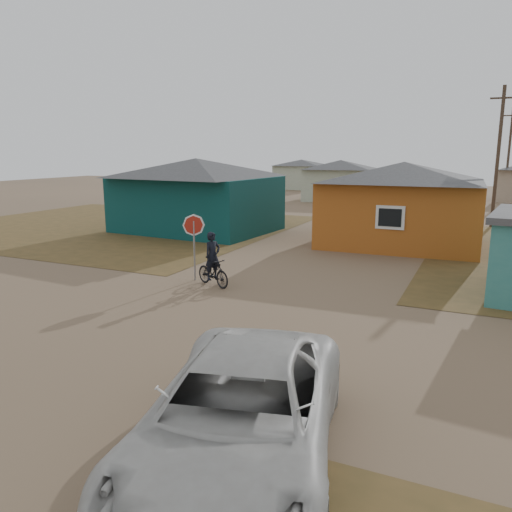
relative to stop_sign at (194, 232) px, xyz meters
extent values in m
plane|color=brown|center=(2.83, -4.03, -1.71)|extent=(120.00, 120.00, 0.00)
cube|color=brown|center=(-11.17, 8.97, -1.70)|extent=(20.00, 18.00, 0.00)
cube|color=#093433|center=(-5.67, 9.47, -0.21)|extent=(8.40, 6.54, 3.00)
pyramid|color=#373739|center=(-5.67, 9.47, 1.79)|extent=(8.93, 7.08, 1.00)
cube|color=#A9551A|center=(5.33, 9.97, -0.21)|extent=(7.21, 6.24, 3.00)
pyramid|color=#373739|center=(5.33, 9.97, 1.74)|extent=(7.72, 6.76, 0.90)
cube|color=silver|center=(5.33, 6.94, -0.06)|extent=(1.20, 0.06, 1.00)
cube|color=black|center=(5.33, 6.91, -0.06)|extent=(0.95, 0.04, 0.75)
cube|color=#AEB89E|center=(-3.17, 29.97, -0.31)|extent=(6.49, 5.60, 2.80)
pyramid|color=#373739|center=(-3.17, 29.97, 1.49)|extent=(7.04, 6.15, 0.80)
cube|color=#AEB89E|center=(-11.17, 41.97, -0.36)|extent=(5.75, 5.28, 2.70)
pyramid|color=#373739|center=(-11.17, 41.97, 1.34)|extent=(6.28, 5.81, 0.70)
cylinder|color=#443529|center=(9.33, 17.97, 2.29)|extent=(0.20, 0.20, 8.00)
cube|color=#443529|center=(9.33, 17.97, 5.59)|extent=(1.40, 0.10, 0.10)
cylinder|color=#443529|center=(10.33, 33.97, 2.29)|extent=(0.20, 0.20, 8.00)
cylinder|color=gray|center=(0.00, 0.00, -0.67)|extent=(0.06, 0.06, 2.07)
imported|color=black|center=(0.95, -0.41, -1.22)|extent=(1.65, 1.06, 0.96)
imported|color=black|center=(0.95, -0.41, -0.68)|extent=(0.58, 0.68, 1.58)
imported|color=beige|center=(6.10, -8.67, -0.92)|extent=(3.85, 6.09, 1.57)
camera|label=1|loc=(8.94, -14.32, 2.69)|focal=35.00mm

